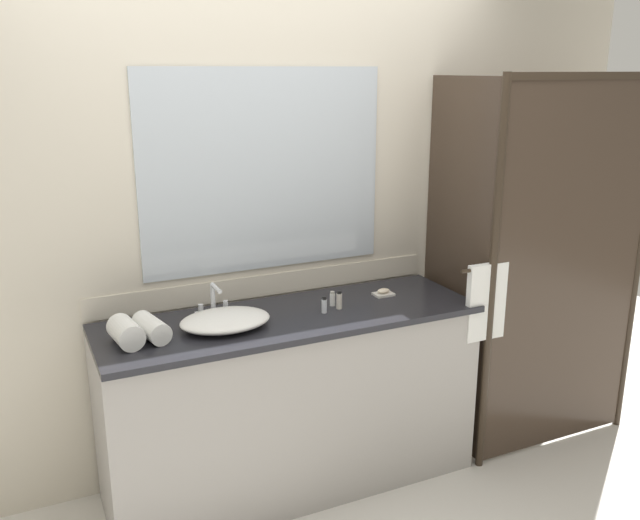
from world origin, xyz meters
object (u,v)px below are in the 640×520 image
(amenity_bottle_shampoo, at_px, (332,299))
(amenity_bottle_conditioner, at_px, (339,300))
(sink_basin, at_px, (225,320))
(soap_dish, at_px, (383,293))
(rolled_towel_near_edge, at_px, (126,332))
(amenity_bottle_lotion, at_px, (324,305))
(rolled_towel_middle, at_px, (151,328))
(faucet, at_px, (214,304))

(amenity_bottle_shampoo, xyz_separation_m, amenity_bottle_conditioner, (0.01, -0.05, 0.01))
(sink_basin, relative_size, soap_dish, 4.07)
(rolled_towel_near_edge, bearing_deg, amenity_bottle_conditioner, 0.99)
(amenity_bottle_shampoo, bearing_deg, amenity_bottle_lotion, -137.45)
(amenity_bottle_shampoo, height_order, rolled_towel_near_edge, rolled_towel_near_edge)
(rolled_towel_middle, bearing_deg, rolled_towel_near_edge, -167.75)
(sink_basin, bearing_deg, faucet, 90.00)
(faucet, bearing_deg, amenity_bottle_conditioner, -16.93)
(faucet, distance_m, rolled_towel_middle, 0.36)
(sink_basin, bearing_deg, amenity_bottle_conditioner, 0.20)
(sink_basin, bearing_deg, amenity_bottle_shampoo, 5.52)
(soap_dish, relative_size, amenity_bottle_conditioner, 1.11)
(amenity_bottle_lotion, bearing_deg, amenity_bottle_shampoo, 42.55)
(amenity_bottle_lotion, distance_m, amenity_bottle_shampoo, 0.11)
(amenity_bottle_conditioner, bearing_deg, amenity_bottle_shampoo, 101.70)
(faucet, height_order, soap_dish, faucet)
(faucet, relative_size, amenity_bottle_shampoo, 2.33)
(rolled_towel_near_edge, bearing_deg, amenity_bottle_shampoo, 3.99)
(amenity_bottle_shampoo, distance_m, rolled_towel_middle, 0.88)
(amenity_bottle_lotion, bearing_deg, rolled_towel_middle, 178.08)
(soap_dish, relative_size, rolled_towel_near_edge, 0.54)
(soap_dish, bearing_deg, amenity_bottle_shampoo, -174.53)
(sink_basin, height_order, rolled_towel_near_edge, rolled_towel_near_edge)
(faucet, relative_size, rolled_towel_middle, 0.80)
(amenity_bottle_conditioner, bearing_deg, soap_dish, 15.47)
(soap_dish, xyz_separation_m, amenity_bottle_shampoo, (-0.30, -0.03, 0.02))
(amenity_bottle_lotion, height_order, amenity_bottle_shampoo, amenity_bottle_lotion)
(soap_dish, distance_m, rolled_towel_middle, 1.19)
(soap_dish, distance_m, amenity_bottle_conditioner, 0.31)
(amenity_bottle_shampoo, bearing_deg, faucet, 167.75)
(sink_basin, bearing_deg, soap_dish, 5.50)
(amenity_bottle_lotion, relative_size, rolled_towel_near_edge, 0.43)
(rolled_towel_near_edge, height_order, rolled_towel_middle, rolled_towel_near_edge)
(amenity_bottle_lotion, height_order, rolled_towel_middle, rolled_towel_middle)
(amenity_bottle_shampoo, bearing_deg, rolled_towel_middle, -177.05)
(sink_basin, xyz_separation_m, amenity_bottle_lotion, (0.48, -0.02, 0.00))
(rolled_towel_near_edge, relative_size, rolled_towel_middle, 0.87)
(sink_basin, xyz_separation_m, rolled_towel_near_edge, (-0.43, -0.02, 0.02))
(soap_dish, xyz_separation_m, rolled_towel_middle, (-1.19, -0.07, 0.03))
(rolled_towel_middle, bearing_deg, soap_dish, 3.59)
(sink_basin, xyz_separation_m, amenity_bottle_shampoo, (0.56, 0.05, 0.00))
(faucet, height_order, rolled_towel_middle, faucet)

